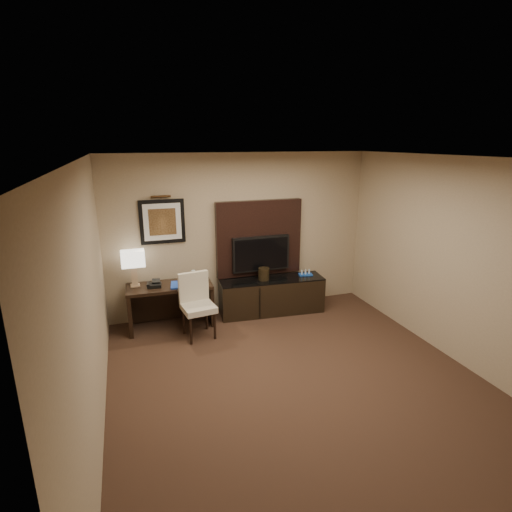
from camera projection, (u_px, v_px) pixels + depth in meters
name	position (u px, v px, depth m)	size (l,w,h in m)	color
floor	(300.00, 386.00, 4.88)	(4.50, 5.00, 0.01)	#342017
ceiling	(308.00, 159.00, 4.13)	(4.50, 5.00, 0.01)	silver
wall_back	(241.00, 234.00, 6.78)	(4.50, 0.01, 2.70)	tan
wall_front	(494.00, 426.00, 2.22)	(4.50, 0.01, 2.70)	tan
wall_left	(90.00, 307.00, 3.82)	(0.01, 5.00, 2.70)	tan
wall_right	(461.00, 263.00, 5.19)	(0.01, 5.00, 2.70)	tan
desk	(171.00, 306.00, 6.35)	(1.31, 0.56, 0.70)	black
credenza	(272.00, 296.00, 6.88)	(1.78, 0.49, 0.61)	black
tv_wall_panel	(259.00, 238.00, 6.84)	(1.50, 0.12, 1.30)	black
tv	(261.00, 254.00, 6.82)	(1.00, 0.08, 0.60)	black
artwork	(162.00, 222.00, 6.28)	(0.70, 0.04, 0.70)	black
picture_light	(161.00, 197.00, 6.14)	(0.04, 0.04, 0.30)	#3B2512
desk_chair	(198.00, 307.00, 5.97)	(0.46, 0.53, 0.96)	beige
table_lamp	(134.00, 267.00, 6.12)	(0.37, 0.21, 0.60)	tan
desk_phone	(154.00, 284.00, 6.16)	(0.21, 0.19, 0.10)	black
blue_folder	(179.00, 285.00, 6.22)	(0.25, 0.34, 0.02)	#1B40B2
book	(179.00, 278.00, 6.24)	(0.16, 0.02, 0.21)	#B2A28B
water_bottle	(194.00, 276.00, 6.39)	(0.06, 0.06, 0.18)	#B1C5C9
ice_bucket	(264.00, 274.00, 6.72)	(0.19, 0.19, 0.21)	black
minibar_tray	(305.00, 273.00, 6.98)	(0.24, 0.14, 0.08)	#1948A6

